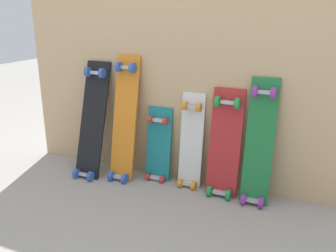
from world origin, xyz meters
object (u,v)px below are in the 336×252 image
object	(u,v)px
skateboard_white	(191,145)
skateboard_black	(92,124)
skateboard_red	(224,148)
skateboard_orange	(124,123)
skateboard_teal	(158,149)
skateboard_green	(259,147)

from	to	relation	value
skateboard_white	skateboard_black	bearing A→B (deg)	-172.94
skateboard_red	skateboard_orange	bearing A→B (deg)	-177.46
skateboard_orange	skateboard_white	xyz separation A→B (m)	(0.49, 0.06, -0.12)
skateboard_teal	skateboard_white	world-z (taller)	skateboard_white
skateboard_black	skateboard_white	distance (m)	0.76
skateboard_white	skateboard_red	distance (m)	0.25
skateboard_black	skateboard_teal	world-z (taller)	skateboard_black
skateboard_black	skateboard_red	distance (m)	0.99
skateboard_red	skateboard_green	size ratio (longest dim) A/B	0.90
skateboard_black	skateboard_teal	size ratio (longest dim) A/B	1.49
skateboard_white	skateboard_red	xyz separation A→B (m)	(0.24, -0.02, 0.03)
skateboard_black	skateboard_orange	xyz separation A→B (m)	(0.25, 0.04, 0.03)
skateboard_teal	skateboard_red	size ratio (longest dim) A/B	0.78
skateboard_teal	skateboard_white	bearing A→B (deg)	-1.12
skateboard_teal	skateboard_green	distance (m)	0.73
skateboard_black	skateboard_orange	world-z (taller)	skateboard_orange
skateboard_green	skateboard_orange	bearing A→B (deg)	-178.63
skateboard_teal	skateboard_orange	bearing A→B (deg)	-165.74
skateboard_white	skateboard_green	size ratio (longest dim) A/B	0.84
skateboard_orange	skateboard_green	xyz separation A→B (m)	(0.96, 0.02, -0.05)
skateboard_white	skateboard_red	world-z (taller)	skateboard_red
skateboard_teal	skateboard_red	world-z (taller)	skateboard_red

